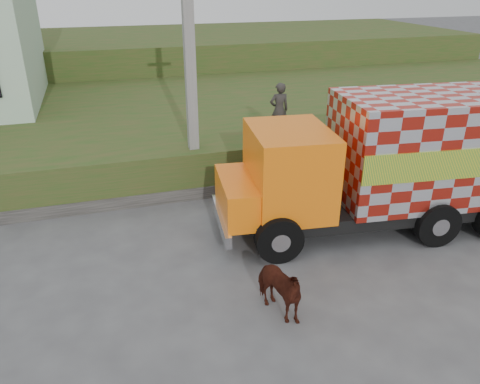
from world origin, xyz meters
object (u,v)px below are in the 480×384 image
object	(u,v)px
cargo_truck	(389,162)
utility_pole	(190,64)
cow	(277,289)
pedestrian	(279,110)

from	to	relation	value
cargo_truck	utility_pole	bearing A→B (deg)	147.37
cow	pedestrian	xyz separation A→B (m)	(2.60, 6.76, 1.77)
utility_pole	cow	world-z (taller)	utility_pole
utility_pole	pedestrian	world-z (taller)	utility_pole
cargo_truck	cow	world-z (taller)	cargo_truck
utility_pole	cargo_truck	bearing A→B (deg)	-38.98
utility_pole	cow	bearing A→B (deg)	-86.90
cow	pedestrian	bearing A→B (deg)	48.54
utility_pole	cow	distance (m)	7.32
utility_pole	cargo_truck	size ratio (longest dim) A/B	0.95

